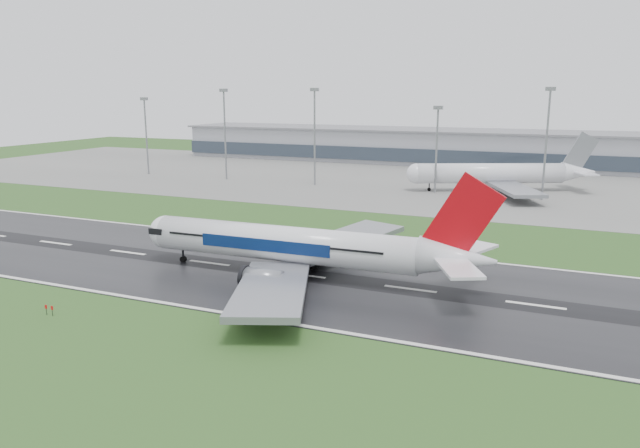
% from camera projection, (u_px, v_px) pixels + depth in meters
% --- Properties ---
extents(ground, '(520.00, 520.00, 0.00)m').
position_uv_depth(ground, '(209.00, 263.00, 115.39)').
color(ground, '#24491A').
rests_on(ground, ground).
extents(runway, '(400.00, 45.00, 0.10)m').
position_uv_depth(runway, '(209.00, 263.00, 115.38)').
color(runway, black).
rests_on(runway, ground).
extents(apron, '(400.00, 130.00, 0.08)m').
position_uv_depth(apron, '(391.00, 179.00, 227.68)').
color(apron, slate).
rests_on(apron, ground).
extents(terminal, '(240.00, 36.00, 15.00)m').
position_uv_depth(terminal, '(428.00, 147.00, 279.97)').
color(terminal, '#90919A').
rests_on(terminal, ground).
extents(main_airliner, '(67.47, 64.45, 19.37)m').
position_uv_depth(main_airliner, '(306.00, 224.00, 104.64)').
color(main_airliner, silver).
rests_on(main_airliner, runway).
extents(parked_airliner, '(83.78, 81.53, 19.00)m').
position_uv_depth(parked_airliner, '(498.00, 163.00, 198.40)').
color(parked_airliner, silver).
rests_on(parked_airliner, apron).
extents(runway_sign, '(2.31, 0.40, 1.04)m').
position_uv_depth(runway_sign, '(240.00, 321.00, 84.89)').
color(runway_sign, black).
rests_on(runway_sign, ground).
extents(floodmast_0, '(0.64, 0.64, 29.49)m').
position_uv_depth(floodmast_0, '(146.00, 138.00, 238.34)').
color(floodmast_0, gray).
rests_on(floodmast_0, ground).
extents(floodmast_1, '(0.64, 0.64, 32.75)m').
position_uv_depth(floodmast_1, '(225.00, 136.00, 223.88)').
color(floodmast_1, gray).
rests_on(floodmast_1, ground).
extents(floodmast_2, '(0.64, 0.64, 32.93)m').
position_uv_depth(floodmast_2, '(315.00, 139.00, 209.76)').
color(floodmast_2, gray).
rests_on(floodmast_2, ground).
extents(floodmast_3, '(0.64, 0.64, 27.18)m').
position_uv_depth(floodmast_3, '(436.00, 152.00, 193.77)').
color(floodmast_3, gray).
rests_on(floodmast_3, ground).
extents(floodmast_4, '(0.64, 0.64, 32.99)m').
position_uv_depth(floodmast_4, '(546.00, 146.00, 180.38)').
color(floodmast_4, gray).
rests_on(floodmast_4, ground).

